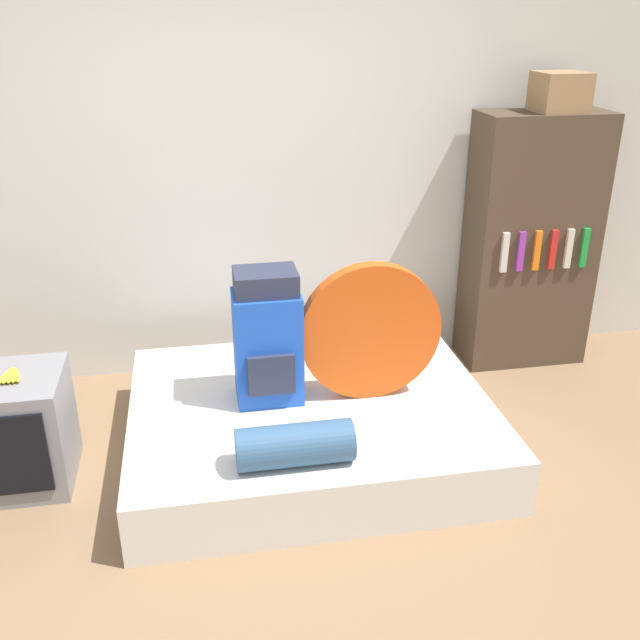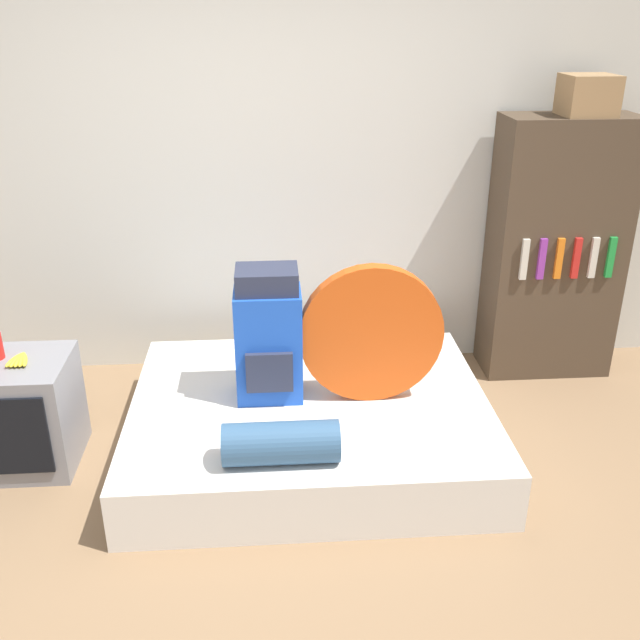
{
  "view_description": "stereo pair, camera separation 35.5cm",
  "coord_description": "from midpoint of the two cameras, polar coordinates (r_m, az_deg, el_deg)",
  "views": [
    {
      "loc": [
        -0.3,
        -2.39,
        2.19
      ],
      "look_at": [
        0.29,
        0.81,
        0.75
      ],
      "focal_mm": 40.0,
      "sensor_mm": 36.0,
      "label": 1
    },
    {
      "loc": [
        0.05,
        -2.43,
        2.19
      ],
      "look_at": [
        0.29,
        0.81,
        0.75
      ],
      "focal_mm": 40.0,
      "sensor_mm": 36.0,
      "label": 2
    }
  ],
  "objects": [
    {
      "name": "ground_plane",
      "position": [
        3.26,
        -5.79,
        -18.42
      ],
      "size": [
        16.0,
        16.0,
        0.0
      ],
      "primitive_type": "plane",
      "color": "#846647"
    },
    {
      "name": "wall_back",
      "position": [
        4.39,
        -8.75,
        11.95
      ],
      "size": [
        8.0,
        0.05,
        2.6
      ],
      "color": "silver",
      "rests_on": "ground_plane"
    },
    {
      "name": "tent_bag",
      "position": [
        3.62,
        1.25,
        -1.0
      ],
      "size": [
        0.73,
        0.08,
        0.73
      ],
      "color": "#D14C14",
      "rests_on": "bed"
    },
    {
      "name": "banana_bunch",
      "position": [
        3.74,
        -26.02,
        -4.06
      ],
      "size": [
        0.12,
        0.16,
        0.03
      ],
      "color": "yellow",
      "rests_on": "television"
    },
    {
      "name": "bed",
      "position": [
        3.83,
        -3.48,
        -8.33
      ],
      "size": [
        1.86,
        1.51,
        0.3
      ],
      "color": "silver",
      "rests_on": "ground_plane"
    },
    {
      "name": "backpack",
      "position": [
        3.63,
        -7.02,
        -1.57
      ],
      "size": [
        0.34,
        0.29,
        0.7
      ],
      "color": "blue",
      "rests_on": "bed"
    },
    {
      "name": "television",
      "position": [
        3.89,
        -26.12,
        -8.06
      ],
      "size": [
        0.57,
        0.5,
        0.58
      ],
      "color": "gray",
      "rests_on": "ground_plane"
    },
    {
      "name": "sleeping_roll",
      "position": [
        3.23,
        -5.23,
        -10.02
      ],
      "size": [
        0.52,
        0.19,
        0.19
      ],
      "color": "#33567A",
      "rests_on": "bed"
    },
    {
      "name": "cardboard_box",
      "position": [
        4.5,
        16.45,
        17.08
      ],
      "size": [
        0.28,
        0.27,
        0.22
      ],
      "color": "#99754C",
      "rests_on": "bookshelf"
    },
    {
      "name": "bookshelf",
      "position": [
        4.69,
        14.43,
        6.02
      ],
      "size": [
        0.79,
        0.39,
        1.61
      ],
      "color": "#473828",
      "rests_on": "ground_plane"
    }
  ]
}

